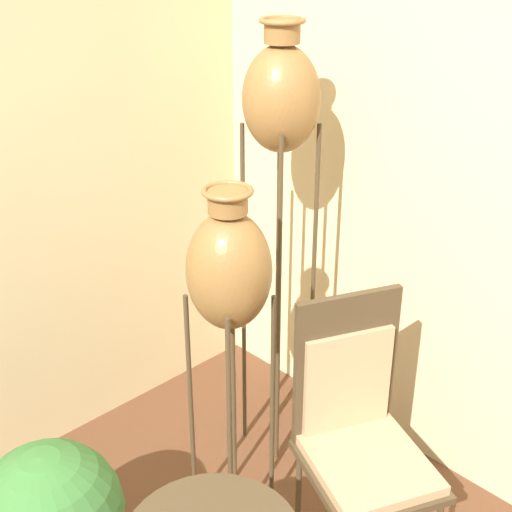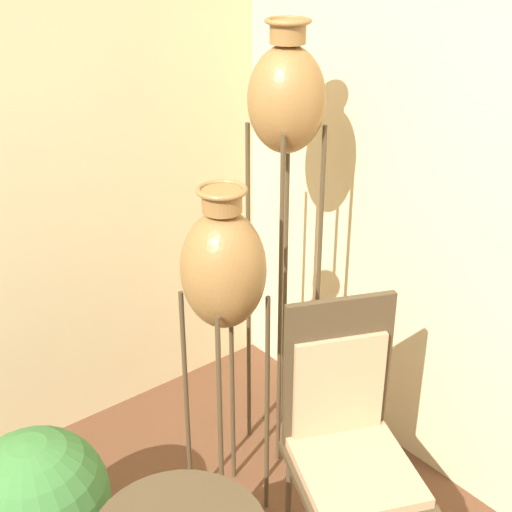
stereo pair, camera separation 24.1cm
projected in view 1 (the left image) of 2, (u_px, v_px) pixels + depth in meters
The scene contains 3 objects.
vase_stand_tall at pixel (281, 108), 2.87m from camera, with size 0.32×0.32×2.02m.
vase_stand_medium at pixel (229, 273), 2.67m from camera, with size 0.33×0.33×1.50m.
chair at pixel (359, 427), 2.69m from camera, with size 0.60×0.63×1.14m.
Camera 1 is at (-0.81, -1.05, 2.40)m, focal length 50.00 mm.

